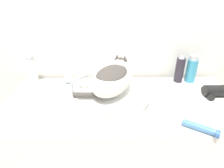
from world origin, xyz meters
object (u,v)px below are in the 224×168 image
object	(u,v)px
hair_dryer	(216,91)
hairspray_can_black	(180,69)
mouthwash_bottle	(192,69)
cream_tube	(201,128)
faucet	(71,83)
cat	(112,78)
lotion_bottle_white	(31,68)

from	to	relation	value
hair_dryer	hairspray_can_black	bearing A→B (deg)	130.56
mouthwash_bottle	cream_tube	xyz separation A→B (m)	(-0.12, -0.46, -0.07)
mouthwash_bottle	cream_tube	bearing A→B (deg)	-104.83
faucet	cream_tube	world-z (taller)	faucet
mouthwash_bottle	cat	bearing A→B (deg)	-158.44
cat	cream_tube	xyz separation A→B (m)	(0.37, -0.27, -0.11)
cat	lotion_bottle_white	distance (m)	0.52
cat	mouthwash_bottle	xyz separation A→B (m)	(0.49, 0.19, -0.04)
mouthwash_bottle	lotion_bottle_white	world-z (taller)	lotion_bottle_white
lotion_bottle_white	hairspray_can_black	bearing A→B (deg)	-0.00
cat	lotion_bottle_white	bearing A→B (deg)	93.26
cat	cream_tube	size ratio (longest dim) A/B	2.44
mouthwash_bottle	lotion_bottle_white	bearing A→B (deg)	180.00
cat	faucet	world-z (taller)	cat
hairspray_can_black	cream_tube	bearing A→B (deg)	-96.03
lotion_bottle_white	hair_dryer	xyz separation A→B (m)	(1.04, -0.18, -0.07)
cat	mouthwash_bottle	world-z (taller)	cat
cream_tube	hair_dryer	distance (m)	0.34
lotion_bottle_white	cream_tube	distance (m)	0.97
hairspray_can_black	cream_tube	distance (m)	0.47
hairspray_can_black	mouthwash_bottle	size ratio (longest dim) A/B	1.02
cat	mouthwash_bottle	size ratio (longest dim) A/B	2.04
faucet	lotion_bottle_white	size ratio (longest dim) A/B	0.81
hairspray_can_black	mouthwash_bottle	world-z (taller)	hairspray_can_black
hairspray_can_black	hair_dryer	distance (m)	0.24
faucet	hairspray_can_black	size ratio (longest dim) A/B	0.89
hairspray_can_black	cream_tube	xyz separation A→B (m)	(-0.05, -0.46, -0.06)
cat	faucet	xyz separation A→B (m)	(-0.22, 0.04, -0.05)
mouthwash_bottle	hair_dryer	bearing A→B (deg)	-66.63
hairspray_can_black	lotion_bottle_white	world-z (taller)	lotion_bottle_white
faucet	hairspray_can_black	bearing A→B (deg)	25.55
hairspray_can_black	lotion_bottle_white	xyz separation A→B (m)	(-0.89, 0.00, 0.02)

